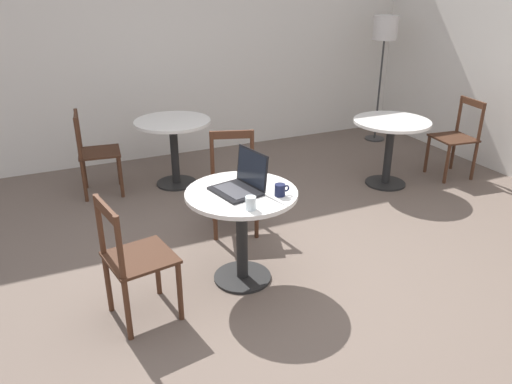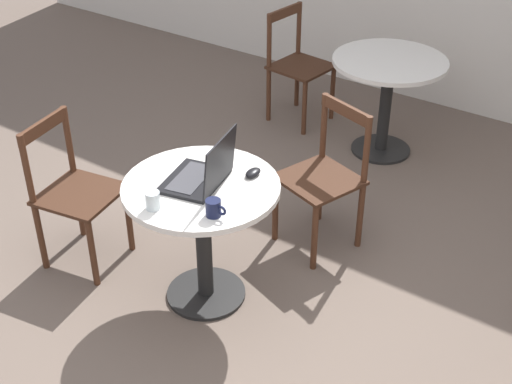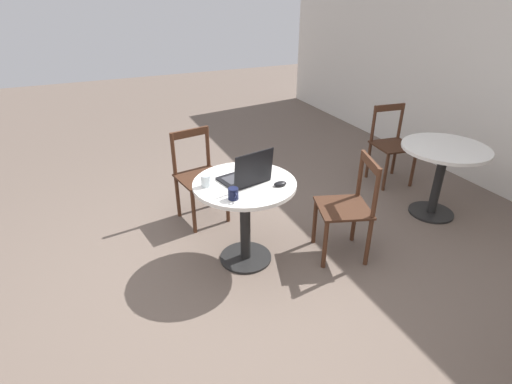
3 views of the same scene
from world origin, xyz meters
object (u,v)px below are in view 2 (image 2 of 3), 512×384
object	(u,v)px
chair_near_left	(74,193)
chair_near_back	(325,178)
mouse	(253,173)
drinking_glass	(153,200)
mug	(214,208)
chair_far_left	(297,66)
cafe_table_far	(388,82)
cafe_table_near	(202,213)
laptop	(202,174)

from	to	relation	value
chair_near_left	chair_near_back	xyz separation A→B (m)	(1.05, 0.92, 0.00)
mouse	drinking_glass	distance (m)	0.54
mug	chair_far_left	bearing A→B (deg)	112.69
cafe_table_far	drinking_glass	xyz separation A→B (m)	(-0.12, -2.24, 0.21)
cafe_table_far	mouse	bearing A→B (deg)	-87.00
cafe_table_near	chair_near_left	xyz separation A→B (m)	(-0.79, -0.14, -0.10)
chair_far_left	drinking_glass	distance (m)	2.45
cafe_table_near	mouse	xyz separation A→B (m)	(0.16, 0.22, 0.18)
chair_far_left	drinking_glass	bearing A→B (deg)	-74.14
cafe_table_far	mug	xyz separation A→B (m)	(0.15, -2.13, 0.21)
cafe_table_far	chair_near_left	world-z (taller)	chair_near_left
laptop	drinking_glass	world-z (taller)	laptop
chair_near_back	drinking_glass	bearing A→B (deg)	-106.39
mug	mouse	bearing A→B (deg)	97.92
mug	laptop	bearing A→B (deg)	138.80
chair_near_back	laptop	world-z (taller)	laptop
chair_far_left	mug	distance (m)	2.43
cafe_table_far	chair_near_left	size ratio (longest dim) A/B	0.92
laptop	chair_near_back	bearing A→B (deg)	71.69
chair_far_left	mug	bearing A→B (deg)	-67.31
laptop	mug	size ratio (longest dim) A/B	3.56
cafe_table_far	chair_near_left	xyz separation A→B (m)	(-0.86, -2.10, -0.10)
mouse	chair_near_left	bearing A→B (deg)	-159.58
chair_near_back	chair_far_left	bearing A→B (deg)	127.53
laptop	drinking_glass	size ratio (longest dim) A/B	4.39
chair_near_left	drinking_glass	xyz separation A→B (m)	(0.74, -0.14, 0.31)
mug	drinking_glass	distance (m)	0.29
chair_far_left	mouse	xyz separation A→B (m)	(0.88, -1.84, 0.29)
cafe_table_far	laptop	world-z (taller)	laptop
cafe_table_far	cafe_table_near	bearing A→B (deg)	-91.95
cafe_table_far	mouse	xyz separation A→B (m)	(0.09, -1.74, 0.18)
cafe_table_far	laptop	bearing A→B (deg)	-91.90
chair_near_back	mug	distance (m)	1.01
cafe_table_near	chair_near_left	size ratio (longest dim) A/B	0.92
chair_near_left	chair_far_left	world-z (taller)	same
laptop	chair_far_left	bearing A→B (deg)	109.44
chair_near_back	mouse	size ratio (longest dim) A/B	8.51
cafe_table_far	chair_near_back	distance (m)	1.20
mouse	mug	world-z (taller)	mug
cafe_table_near	chair_far_left	size ratio (longest dim) A/B	0.92
drinking_glass	cafe_table_far	bearing A→B (deg)	86.88
cafe_table_far	drinking_glass	bearing A→B (deg)	-93.12
mug	drinking_glass	size ratio (longest dim) A/B	1.23
cafe_table_near	mouse	bearing A→B (deg)	53.93
chair_near_left	chair_far_left	size ratio (longest dim) A/B	1.00
chair_near_left	chair_far_left	distance (m)	2.19
chair_near_back	mug	bearing A→B (deg)	-92.70
laptop	drinking_glass	bearing A→B (deg)	-101.13
cafe_table_near	laptop	distance (m)	0.22
drinking_glass	chair_near_left	bearing A→B (deg)	169.08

